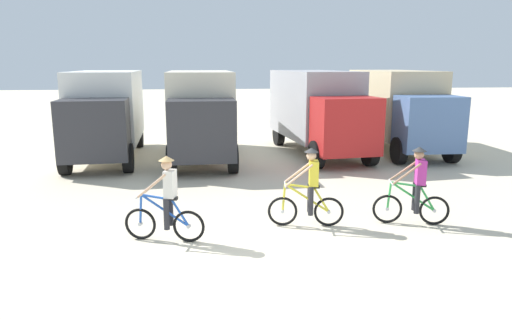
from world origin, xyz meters
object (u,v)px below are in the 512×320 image
object	(u,v)px
box_truck_tan_camper	(398,106)
cyclist_cowboy_hat	(309,190)
box_truck_white_box	(106,110)
box_truck_grey_hauler	(318,108)
box_truck_cream_rv	(201,110)
cyclist_near_camera	(415,189)
cyclist_orange_shirt	(166,202)

from	to	relation	value
box_truck_tan_camper	cyclist_cowboy_hat	world-z (taller)	box_truck_tan_camper
box_truck_white_box	box_truck_grey_hauler	world-z (taller)	same
box_truck_grey_hauler	box_truck_tan_camper	world-z (taller)	same
box_truck_cream_rv	cyclist_near_camera	xyz separation A→B (m)	(4.94, -8.24, -1.03)
box_truck_cream_rv	cyclist_cowboy_hat	bearing A→B (deg)	-72.84
box_truck_white_box	box_truck_cream_rv	xyz separation A→B (m)	(3.65, -0.43, 0.00)
box_truck_white_box	cyclist_near_camera	xyz separation A→B (m)	(8.59, -8.66, -1.03)
box_truck_white_box	cyclist_orange_shirt	xyz separation A→B (m)	(3.03, -9.13, -1.03)
box_truck_cream_rv	box_truck_grey_hauler	size ratio (longest dim) A/B	0.98
cyclist_near_camera	box_truck_grey_hauler	bearing A→B (deg)	91.30
cyclist_orange_shirt	cyclist_near_camera	bearing A→B (deg)	4.80
box_truck_white_box	box_truck_tan_camper	xyz separation A→B (m)	(11.93, 0.42, 0.00)
box_truck_tan_camper	cyclist_cowboy_hat	distance (m)	10.70
box_truck_white_box	cyclist_near_camera	distance (m)	12.24
box_truck_cream_rv	cyclist_orange_shirt	size ratio (longest dim) A/B	3.74
box_truck_cream_rv	box_truck_tan_camper	distance (m)	8.32
box_truck_grey_hauler	box_truck_tan_camper	distance (m)	3.55
box_truck_cream_rv	box_truck_tan_camper	xyz separation A→B (m)	(8.27, 0.84, 0.00)
cyclist_near_camera	box_truck_white_box	bearing A→B (deg)	134.77
box_truck_white_box	cyclist_orange_shirt	size ratio (longest dim) A/B	3.78
box_truck_grey_hauler	cyclist_near_camera	xyz separation A→B (m)	(0.20, -8.74, -1.03)
box_truck_white_box	cyclist_cowboy_hat	distance (m)	10.57
box_truck_cream_rv	box_truck_white_box	bearing A→B (deg)	173.35
box_truck_cream_rv	box_truck_tan_camper	bearing A→B (deg)	5.83
box_truck_cream_rv	box_truck_tan_camper	world-z (taller)	same
cyclist_cowboy_hat	box_truck_grey_hauler	bearing A→B (deg)	75.44
cyclist_orange_shirt	cyclist_near_camera	size ratio (longest dim) A/B	1.00
cyclist_orange_shirt	cyclist_cowboy_hat	world-z (taller)	same
box_truck_white_box	box_truck_grey_hauler	distance (m)	8.40
box_truck_grey_hauler	box_truck_cream_rv	bearing A→B (deg)	-173.89
box_truck_tan_camper	cyclist_near_camera	bearing A→B (deg)	-110.16
box_truck_grey_hauler	cyclist_cowboy_hat	size ratio (longest dim) A/B	3.83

